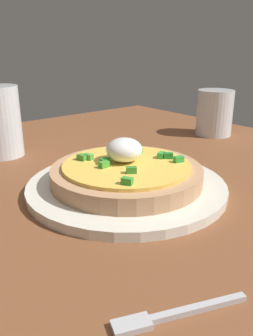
% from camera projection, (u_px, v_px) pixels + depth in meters
% --- Properties ---
extents(dining_table, '(1.16, 0.83, 0.03)m').
position_uv_depth(dining_table, '(195.00, 209.00, 0.45)').
color(dining_table, brown).
rests_on(dining_table, ground).
extents(plate, '(0.27, 0.27, 0.01)m').
position_uv_depth(plate, '(126.00, 186.00, 0.47)').
color(plate, silver).
rests_on(plate, dining_table).
extents(pizza, '(0.20, 0.20, 0.06)m').
position_uv_depth(pizza, '(126.00, 171.00, 0.46)').
color(pizza, tan).
rests_on(pizza, plate).
extents(cup_near, '(0.07, 0.07, 0.12)m').
position_uv_depth(cup_near, '(0.00, 123.00, 0.60)').
color(cup_near, silver).
rests_on(cup_near, dining_table).
extents(cup_far, '(0.08, 0.08, 0.10)m').
position_uv_depth(cup_far, '(214.00, 115.00, 0.75)').
color(cup_far, silver).
rests_on(cup_far, dining_table).
extents(fork, '(0.05, 0.10, 0.01)m').
position_uv_depth(fork, '(170.00, 315.00, 0.25)').
color(fork, '#B7B7BC').
rests_on(fork, dining_table).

